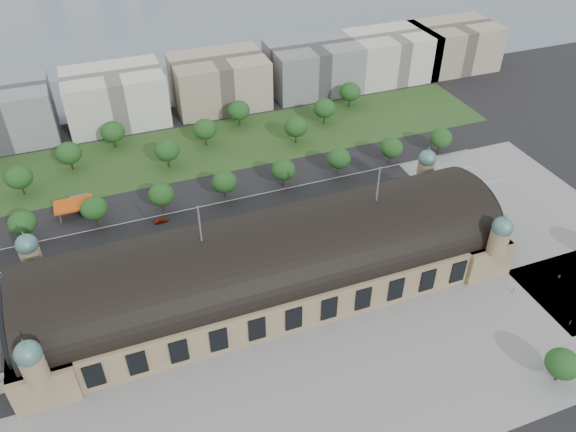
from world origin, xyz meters
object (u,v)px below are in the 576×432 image
object	(u,v)px
traffic_car_6	(392,184)
traffic_car_5	(328,199)
petrol_station	(77,203)
traffic_car_4	(294,209)
bus_east	(303,216)
traffic_car_2	(25,265)
parked_car_0	(54,291)
parked_car_5	(163,267)
traffic_car_3	(161,220)
bus_mid	(260,228)
parked_car_3	(119,278)
pedestrian_0	(513,291)
pedestrian_2	(559,276)
parked_car_4	(73,280)
pedestrian_1	(570,323)
parked_car_1	(100,282)
parked_car_2	(128,276)
bus_west	(250,224)
parked_car_6	(169,258)

from	to	relation	value
traffic_car_6	traffic_car_5	bearing A→B (deg)	-84.35
petrol_station	traffic_car_4	distance (m)	81.32
bus_east	traffic_car_5	bearing A→B (deg)	-64.63
traffic_car_2	parked_car_0	xyz separation A→B (m)	(8.57, -16.30, 0.01)
traffic_car_4	traffic_car_6	world-z (taller)	traffic_car_4
petrol_station	parked_car_5	distance (m)	50.25
traffic_car_3	bus_mid	world-z (taller)	bus_mid
traffic_car_4	parked_car_0	distance (m)	87.23
traffic_car_5	parked_car_3	distance (m)	82.84
pedestrian_0	pedestrian_2	xyz separation A→B (m)	(18.10, 0.13, 0.02)
parked_car_4	bus_mid	size ratio (longest dim) A/B	0.43
traffic_car_6	pedestrian_1	world-z (taller)	pedestrian_1
traffic_car_2	parked_car_1	xyz separation A→B (m)	(22.69, -17.59, 0.08)
traffic_car_5	bus_east	distance (m)	15.82
bus_mid	pedestrian_0	bearing A→B (deg)	-135.08
traffic_car_5	parked_car_2	xyz separation A→B (m)	(-78.42, -16.25, 0.04)
petrol_station	traffic_car_6	distance (m)	121.47
traffic_car_3	traffic_car_5	bearing A→B (deg)	-102.67
parked_car_1	pedestrian_2	size ratio (longest dim) A/B	3.22
parked_car_2	parked_car_0	bearing A→B (deg)	-127.01
traffic_car_4	traffic_car_5	size ratio (longest dim) A/B	0.99
traffic_car_4	bus_west	xyz separation A→B (m)	(-18.53, -3.50, 0.86)
traffic_car_4	parked_car_4	xyz separation A→B (m)	(-80.29, -10.50, 0.01)
parked_car_3	parked_car_6	xyz separation A→B (m)	(16.99, 4.00, 0.10)
bus_mid	parked_car_5	bearing A→B (deg)	98.63
parked_car_1	bus_mid	bearing A→B (deg)	68.22
traffic_car_5	parked_car_1	world-z (taller)	parked_car_1
bus_west	pedestrian_2	xyz separation A→B (m)	(85.59, -60.89, -0.78)
parked_car_2	pedestrian_0	world-z (taller)	pedestrian_0
bus_west	bus_east	distance (m)	19.88
petrol_station	traffic_car_6	world-z (taller)	petrol_station
traffic_car_6	parked_car_3	world-z (taller)	traffic_car_6
traffic_car_4	parked_car_3	xyz separation A→B (m)	(-66.28, -14.50, -0.08)
petrol_station	parked_car_5	world-z (taller)	petrol_station
pedestrian_2	traffic_car_4	bearing A→B (deg)	2.22
parked_car_0	pedestrian_2	distance (m)	161.60
traffic_car_5	parked_car_6	distance (m)	65.40
parked_car_6	bus_east	world-z (taller)	bus_east
traffic_car_4	bus_mid	world-z (taller)	bus_mid
parked_car_3	parked_car_6	distance (m)	17.46
traffic_car_6	parked_car_6	world-z (taller)	parked_car_6
parked_car_3	parked_car_6	bearing A→B (deg)	75.69
traffic_car_3	bus_west	bearing A→B (deg)	-120.50
pedestrian_2	traffic_car_2	bearing A→B (deg)	23.43
traffic_car_5	pedestrian_1	bearing A→B (deg)	-153.41
bus_west	pedestrian_1	size ratio (longest dim) A/B	6.23
traffic_car_3	bus_mid	bearing A→B (deg)	-123.29
traffic_car_3	traffic_car_5	distance (m)	63.58
traffic_car_4	parked_car_1	distance (m)	73.54
parked_car_0	parked_car_6	bearing A→B (deg)	58.81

